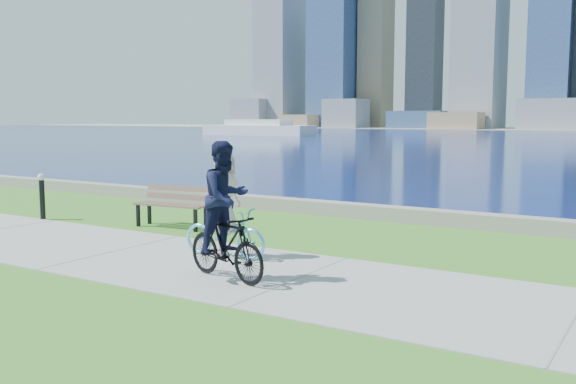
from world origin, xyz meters
name	(u,v)px	position (x,y,z in m)	size (l,w,h in m)	color
ground	(115,252)	(0.00, 0.00, 0.00)	(320.00, 320.00, 0.00)	#2F6C1C
concrete_path	(115,251)	(0.00, 0.00, 0.01)	(80.00, 3.50, 0.02)	gray
seawall	(288,205)	(0.00, 6.20, 0.17)	(90.00, 0.50, 0.35)	slate
ferry_near	(258,129)	(-41.25, 64.92, 0.90)	(16.01, 4.58, 2.17)	silver
park_bench	(174,202)	(-0.93, 2.69, 0.58)	(1.88, 0.81, 0.95)	black
bollard_lamp	(42,193)	(-4.43, 1.77, 0.66)	(0.19, 0.19, 1.15)	black
cyclist_woman	(225,218)	(2.07, 0.70, 0.73)	(0.71, 1.73, 1.90)	#61C9EB
cyclist_man	(226,222)	(3.09, -0.60, 0.93)	(0.91, 1.83, 2.16)	black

